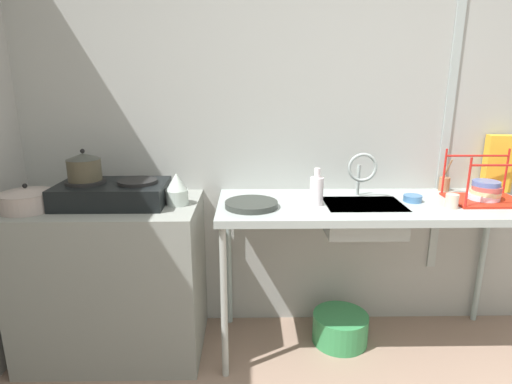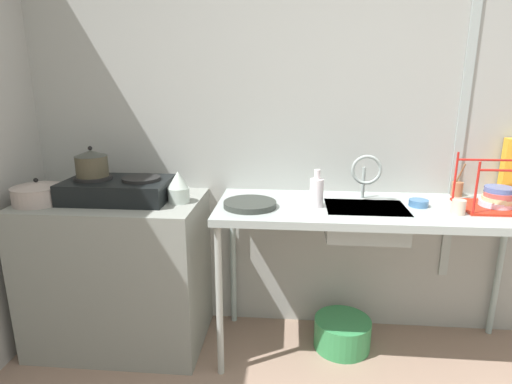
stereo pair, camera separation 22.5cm
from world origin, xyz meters
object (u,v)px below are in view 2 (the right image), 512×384
Objects in this scene: pot_beside_stove at (38,193)px; dish_rack at (498,199)px; small_bowl_on_drainboard at (419,203)px; bottle_by_sink at (317,192)px; pot_on_left_burner at (92,163)px; faucet at (366,172)px; stove at (118,189)px; bucket_on_floor at (342,333)px; percolator at (178,187)px; frying_pan at (250,204)px; cup_by_rack at (459,207)px; sink_basin at (365,222)px; utensil_jar at (457,188)px.

pot_beside_stove is 0.70× the size of dish_rack.
pot_beside_stove is 2.66× the size of small_bowl_on_drainboard.
pot_on_left_burner is at bearing 178.27° from bottle_by_sink.
faucet is 0.69× the size of dish_rack.
stove is 2.05m from dish_rack.
faucet is 0.79× the size of bucket_on_floor.
percolator is 0.52× the size of bucket_on_floor.
frying_pan is 0.36m from bottle_by_sink.
cup_by_rack is at bearing -1.61° from frying_pan.
percolator is 1.70m from dish_rack.
pot_beside_stove is at bearing -177.39° from bottle_by_sink.
cup_by_rack is (1.45, -0.09, -0.05)m from percolator.
dish_rack is at bearing 3.41° from bottle_by_sink.
frying_pan is (-0.61, -0.05, 0.10)m from sink_basin.
small_bowl_on_drainboard is 0.30× the size of bucket_on_floor.
dish_rack reaches higher than small_bowl_on_drainboard.
faucet is (0.01, 0.11, 0.25)m from sink_basin.
small_bowl_on_drainboard is (1.78, 0.02, -0.19)m from pot_on_left_burner.
small_bowl_on_drainboard reaches higher than frying_pan.
stove is at bearing 174.46° from frying_pan.
sink_basin is at bearing -36.58° from bucket_on_floor.
stove reaches higher than bucket_on_floor.
pot_on_left_burner is 0.63× the size of frying_pan.
faucet reaches higher than sink_basin.
pot_on_left_burner is at bearing 180.00° from stove.
pot_on_left_burner is 0.67× the size of faucet.
pot_beside_stove reaches higher than stove.
stove is 2.85× the size of bottle_by_sink.
frying_pan is at bearing -168.80° from bucket_on_floor.
sink_basin is 0.31m from bottle_by_sink.
pot_on_left_burner is at bearing 21.54° from pot_beside_stove.
percolator is 1.30m from small_bowl_on_drainboard.
small_bowl_on_drainboard is (1.65, 0.02, -0.04)m from stove.
utensil_jar reaches higher than frying_pan.
faucet is (1.37, 0.09, 0.11)m from stove.
bucket_on_floor is (-0.08, 0.06, -0.73)m from sink_basin.
pot_beside_stove is 1.51m from bottle_by_sink.
pot_beside_stove is 0.95× the size of frying_pan.
bottle_by_sink reaches higher than cup_by_rack.
frying_pan is 1.42× the size of utensil_jar.
bottle_by_sink is (-0.70, 0.07, 0.04)m from cup_by_rack.
stove is at bearing 178.05° from bottle_by_sink.
bottle_by_sink reaches higher than bucket_on_floor.
sink_basin is 0.27m from faucet.
stove is 2.05× the size of frying_pan.
sink_basin is at bearing -154.29° from utensil_jar.
faucet is 0.59m from utensil_jar.
bottle_by_sink is at bearing 5.77° from frying_pan.
dish_rack is at bearing 4.05° from frying_pan.
dish_rack is (2.05, 0.02, -0.01)m from stove.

